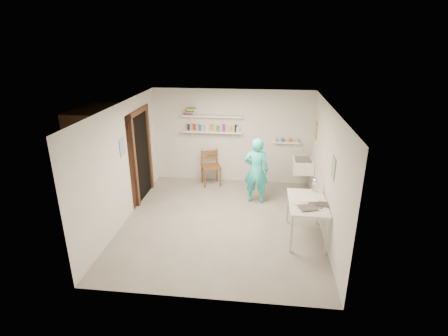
# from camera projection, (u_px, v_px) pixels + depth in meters

# --- Properties ---
(floor) EXTENTS (4.00, 4.50, 0.02)m
(floor) POSITION_uv_depth(u_px,v_px,m) (222.00, 223.00, 7.22)
(floor) COLOR slate
(floor) RESTS_ON ground
(ceiling) EXTENTS (4.00, 4.50, 0.02)m
(ceiling) POSITION_uv_depth(u_px,v_px,m) (221.00, 106.00, 6.36)
(ceiling) COLOR silver
(ceiling) RESTS_ON wall_back
(wall_back) EXTENTS (4.00, 0.02, 2.40)m
(wall_back) POSITION_uv_depth(u_px,v_px,m) (232.00, 137.00, 8.89)
(wall_back) COLOR silver
(wall_back) RESTS_ON ground
(wall_front) EXTENTS (4.00, 0.02, 2.40)m
(wall_front) POSITION_uv_depth(u_px,v_px,m) (201.00, 228.00, 4.69)
(wall_front) COLOR silver
(wall_front) RESTS_ON ground
(wall_left) EXTENTS (0.02, 4.50, 2.40)m
(wall_left) POSITION_uv_depth(u_px,v_px,m) (122.00, 164.00, 7.00)
(wall_left) COLOR silver
(wall_left) RESTS_ON ground
(wall_right) EXTENTS (0.02, 4.50, 2.40)m
(wall_right) POSITION_uv_depth(u_px,v_px,m) (327.00, 172.00, 6.57)
(wall_right) COLOR silver
(wall_right) RESTS_ON ground
(doorway_recess) EXTENTS (0.02, 0.90, 2.00)m
(doorway_recess) POSITION_uv_depth(u_px,v_px,m) (142.00, 157.00, 8.05)
(doorway_recess) COLOR black
(doorway_recess) RESTS_ON wall_left
(corridor_box) EXTENTS (1.40, 1.50, 2.10)m
(corridor_box) POSITION_uv_depth(u_px,v_px,m) (112.00, 153.00, 8.10)
(corridor_box) COLOR brown
(corridor_box) RESTS_ON ground
(door_lintel) EXTENTS (0.06, 1.05, 0.10)m
(door_lintel) POSITION_uv_depth(u_px,v_px,m) (138.00, 111.00, 7.67)
(door_lintel) COLOR brown
(door_lintel) RESTS_ON wall_left
(door_jamb_near) EXTENTS (0.06, 0.10, 2.00)m
(door_jamb_near) POSITION_uv_depth(u_px,v_px,m) (135.00, 164.00, 7.58)
(door_jamb_near) COLOR brown
(door_jamb_near) RESTS_ON ground
(door_jamb_far) EXTENTS (0.06, 0.10, 2.00)m
(door_jamb_far) POSITION_uv_depth(u_px,v_px,m) (149.00, 150.00, 8.51)
(door_jamb_far) COLOR brown
(door_jamb_far) RESTS_ON ground
(shelf_lower) EXTENTS (1.50, 0.22, 0.03)m
(shelf_lower) POSITION_uv_depth(u_px,v_px,m) (212.00, 132.00, 8.76)
(shelf_lower) COLOR white
(shelf_lower) RESTS_ON wall_back
(shelf_upper) EXTENTS (1.50, 0.22, 0.03)m
(shelf_upper) POSITION_uv_depth(u_px,v_px,m) (212.00, 116.00, 8.62)
(shelf_upper) COLOR white
(shelf_upper) RESTS_ON wall_back
(ledge_shelf) EXTENTS (0.70, 0.14, 0.03)m
(ledge_shelf) POSITION_uv_depth(u_px,v_px,m) (286.00, 142.00, 8.69)
(ledge_shelf) COLOR white
(ledge_shelf) RESTS_ON wall_back
(poster_left) EXTENTS (0.01, 0.28, 0.36)m
(poster_left) POSITION_uv_depth(u_px,v_px,m) (123.00, 147.00, 6.92)
(poster_left) COLOR #334C7F
(poster_left) RESTS_ON wall_left
(poster_right_a) EXTENTS (0.01, 0.34, 0.42)m
(poster_right_a) POSITION_uv_depth(u_px,v_px,m) (316.00, 130.00, 8.12)
(poster_right_a) COLOR #995933
(poster_right_a) RESTS_ON wall_right
(poster_right_b) EXTENTS (0.01, 0.30, 0.38)m
(poster_right_b) POSITION_uv_depth(u_px,v_px,m) (333.00, 168.00, 5.96)
(poster_right_b) COLOR #3F724C
(poster_right_b) RESTS_ON wall_right
(belfast_sink) EXTENTS (0.48, 0.60, 0.30)m
(belfast_sink) POSITION_uv_depth(u_px,v_px,m) (303.00, 165.00, 8.36)
(belfast_sink) COLOR white
(belfast_sink) RESTS_ON wall_right
(man) EXTENTS (0.58, 0.40, 1.53)m
(man) POSITION_uv_depth(u_px,v_px,m) (256.00, 171.00, 7.86)
(man) COLOR #28C9C6
(man) RESTS_ON ground
(wall_clock) EXTENTS (0.28, 0.05, 0.28)m
(wall_clock) POSITION_uv_depth(u_px,v_px,m) (256.00, 157.00, 7.97)
(wall_clock) COLOR beige
(wall_clock) RESTS_ON man
(wooden_chair) EXTENTS (0.59, 0.57, 0.98)m
(wooden_chair) POSITION_uv_depth(u_px,v_px,m) (211.00, 167.00, 8.87)
(wooden_chair) COLOR brown
(wooden_chair) RESTS_ON ground
(work_table) EXTENTS (0.68, 1.14, 0.76)m
(work_table) POSITION_uv_depth(u_px,v_px,m) (306.00, 220.00, 6.55)
(work_table) COLOR silver
(work_table) RESTS_ON ground
(desk_lamp) EXTENTS (0.14, 0.14, 0.14)m
(desk_lamp) POSITION_uv_depth(u_px,v_px,m) (316.00, 181.00, 6.74)
(desk_lamp) COLOR silver
(desk_lamp) RESTS_ON work_table
(spray_cans) EXTENTS (1.31, 0.06, 0.17)m
(spray_cans) POSITION_uv_depth(u_px,v_px,m) (212.00, 128.00, 8.73)
(spray_cans) COLOR black
(spray_cans) RESTS_ON shelf_lower
(book_stack) EXTENTS (0.28, 0.14, 0.17)m
(book_stack) POSITION_uv_depth(u_px,v_px,m) (190.00, 111.00, 8.65)
(book_stack) COLOR red
(book_stack) RESTS_ON shelf_upper
(ledge_pots) EXTENTS (0.48, 0.07, 0.09)m
(ledge_pots) POSITION_uv_depth(u_px,v_px,m) (286.00, 140.00, 8.67)
(ledge_pots) COLOR silver
(ledge_pots) RESTS_ON ledge_shelf
(papers) EXTENTS (0.30, 0.22, 0.03)m
(papers) POSITION_uv_depth(u_px,v_px,m) (308.00, 201.00, 6.41)
(papers) COLOR silver
(papers) RESTS_ON work_table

